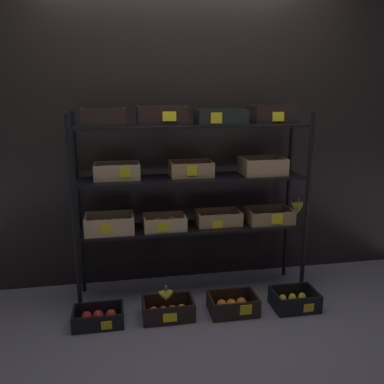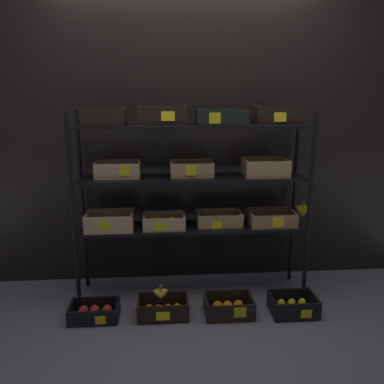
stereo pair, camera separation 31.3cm
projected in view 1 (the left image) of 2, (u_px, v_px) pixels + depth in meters
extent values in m
plane|color=slate|center=(192.00, 292.00, 3.34)|extent=(10.00, 10.00, 0.00)
cube|color=black|center=(184.00, 141.00, 3.41)|extent=(4.13, 0.12, 2.37)
cylinder|color=black|center=(74.00, 220.00, 2.84)|extent=(0.03, 0.03, 1.45)
cylinder|color=black|center=(307.00, 207.00, 3.14)|extent=(0.03, 0.03, 1.45)
cylinder|color=black|center=(79.00, 206.00, 3.18)|extent=(0.03, 0.03, 1.45)
cylinder|color=black|center=(288.00, 196.00, 3.48)|extent=(0.03, 0.03, 1.45)
cube|color=black|center=(192.00, 227.00, 3.20)|extent=(1.70, 0.32, 0.02)
cube|color=black|center=(192.00, 178.00, 3.11)|extent=(1.70, 0.32, 0.02)
cube|color=black|center=(192.00, 126.00, 3.01)|extent=(1.70, 0.32, 0.02)
cube|color=tan|center=(110.00, 231.00, 3.07)|extent=(0.36, 0.25, 0.01)
cube|color=tan|center=(109.00, 228.00, 2.94)|extent=(0.36, 0.02, 0.12)
cube|color=tan|center=(110.00, 218.00, 3.17)|extent=(0.36, 0.02, 0.12)
cube|color=tan|center=(86.00, 224.00, 3.03)|extent=(0.02, 0.22, 0.12)
cube|color=tan|center=(133.00, 221.00, 3.09)|extent=(0.02, 0.22, 0.12)
ellipsoid|color=yellow|center=(96.00, 228.00, 3.00)|extent=(0.06, 0.06, 0.08)
ellipsoid|color=yellow|center=(105.00, 227.00, 3.02)|extent=(0.06, 0.06, 0.08)
ellipsoid|color=yellow|center=(114.00, 227.00, 3.03)|extent=(0.06, 0.06, 0.08)
ellipsoid|color=yellow|center=(123.00, 226.00, 3.04)|extent=(0.06, 0.06, 0.08)
ellipsoid|color=yellow|center=(96.00, 225.00, 3.08)|extent=(0.06, 0.06, 0.08)
ellipsoid|color=yellow|center=(105.00, 224.00, 3.09)|extent=(0.06, 0.06, 0.08)
ellipsoid|color=yellow|center=(114.00, 224.00, 3.10)|extent=(0.06, 0.06, 0.08)
ellipsoid|color=yellow|center=(123.00, 223.00, 3.11)|extent=(0.06, 0.06, 0.08)
cube|color=yellow|center=(106.00, 229.00, 2.93)|extent=(0.09, 0.01, 0.06)
cube|color=tan|center=(165.00, 228.00, 3.14)|extent=(0.32, 0.22, 0.01)
cube|color=tan|center=(166.00, 225.00, 3.03)|extent=(0.32, 0.02, 0.09)
cube|color=tan|center=(163.00, 217.00, 3.23)|extent=(0.32, 0.02, 0.09)
cube|color=tan|center=(145.00, 222.00, 3.10)|extent=(0.02, 0.19, 0.09)
cube|color=tan|center=(184.00, 220.00, 3.16)|extent=(0.02, 0.19, 0.09)
sphere|color=orange|center=(158.00, 224.00, 3.10)|extent=(0.07, 0.07, 0.07)
sphere|color=orange|center=(172.00, 223.00, 3.11)|extent=(0.07, 0.07, 0.07)
sphere|color=orange|center=(157.00, 222.00, 3.15)|extent=(0.07, 0.07, 0.07)
sphere|color=orange|center=(171.00, 221.00, 3.17)|extent=(0.07, 0.07, 0.07)
cube|color=yellow|center=(163.00, 228.00, 3.02)|extent=(0.09, 0.01, 0.07)
cube|color=tan|center=(218.00, 223.00, 3.26)|extent=(0.35, 0.22, 0.01)
cube|color=tan|center=(221.00, 221.00, 3.15)|extent=(0.35, 0.02, 0.09)
cube|color=tan|center=(215.00, 213.00, 3.34)|extent=(0.35, 0.02, 0.09)
cube|color=tan|center=(198.00, 218.00, 3.22)|extent=(0.02, 0.19, 0.09)
cube|color=tan|center=(238.00, 216.00, 3.27)|extent=(0.02, 0.19, 0.09)
sphere|color=orange|center=(207.00, 220.00, 3.21)|extent=(0.06, 0.06, 0.06)
sphere|color=orange|center=(215.00, 220.00, 3.22)|extent=(0.06, 0.06, 0.06)
sphere|color=orange|center=(223.00, 220.00, 3.22)|extent=(0.06, 0.06, 0.06)
sphere|color=orange|center=(231.00, 219.00, 3.23)|extent=(0.06, 0.06, 0.06)
sphere|color=orange|center=(205.00, 218.00, 3.27)|extent=(0.06, 0.06, 0.06)
sphere|color=orange|center=(213.00, 218.00, 3.27)|extent=(0.06, 0.06, 0.06)
sphere|color=orange|center=(221.00, 217.00, 3.29)|extent=(0.06, 0.06, 0.06)
sphere|color=orange|center=(229.00, 217.00, 3.29)|extent=(0.06, 0.06, 0.06)
cube|color=yellow|center=(218.00, 224.00, 3.14)|extent=(0.08, 0.01, 0.07)
cube|color=#A87F51|center=(269.00, 221.00, 3.31)|extent=(0.36, 0.25, 0.01)
cube|color=#A87F51|center=(274.00, 219.00, 3.19)|extent=(0.36, 0.02, 0.10)
cube|color=#A87F51|center=(264.00, 210.00, 3.41)|extent=(0.36, 0.02, 0.10)
cube|color=#A87F51|center=(248.00, 216.00, 3.27)|extent=(0.02, 0.22, 0.10)
cube|color=#A87F51|center=(289.00, 213.00, 3.33)|extent=(0.02, 0.22, 0.10)
sphere|color=#592E55|center=(258.00, 220.00, 3.23)|extent=(0.05, 0.05, 0.05)
sphere|color=#5C2A52|center=(264.00, 220.00, 3.24)|extent=(0.05, 0.05, 0.05)
sphere|color=#6A1F59|center=(271.00, 220.00, 3.25)|extent=(0.05, 0.05, 0.05)
sphere|color=#5D2E54|center=(278.00, 219.00, 3.26)|extent=(0.05, 0.05, 0.05)
sphere|color=#622B4D|center=(284.00, 219.00, 3.27)|extent=(0.05, 0.05, 0.05)
sphere|color=#681855|center=(255.00, 218.00, 3.28)|extent=(0.05, 0.05, 0.05)
sphere|color=#60204A|center=(262.00, 218.00, 3.29)|extent=(0.05, 0.05, 0.05)
sphere|color=#5A1E5B|center=(268.00, 217.00, 3.30)|extent=(0.05, 0.05, 0.05)
sphere|color=#5F274D|center=(275.00, 217.00, 3.32)|extent=(0.05, 0.05, 0.05)
sphere|color=#611E53|center=(282.00, 216.00, 3.33)|extent=(0.05, 0.05, 0.05)
sphere|color=#662754|center=(253.00, 216.00, 3.34)|extent=(0.05, 0.05, 0.05)
sphere|color=#6D1753|center=(260.00, 216.00, 3.35)|extent=(0.05, 0.05, 0.05)
sphere|color=#632752|center=(266.00, 215.00, 3.36)|extent=(0.05, 0.05, 0.05)
sphere|color=#581D45|center=(272.00, 215.00, 3.37)|extent=(0.05, 0.05, 0.05)
sphere|color=#552A59|center=(279.00, 214.00, 3.38)|extent=(0.05, 0.05, 0.05)
cube|color=yellow|center=(277.00, 219.00, 3.18)|extent=(0.09, 0.01, 0.08)
cube|color=tan|center=(117.00, 178.00, 3.04)|extent=(0.33, 0.21, 0.01)
cube|color=tan|center=(117.00, 173.00, 2.94)|extent=(0.33, 0.02, 0.11)
cube|color=tan|center=(117.00, 168.00, 3.12)|extent=(0.33, 0.02, 0.11)
cube|color=tan|center=(95.00, 171.00, 3.00)|extent=(0.02, 0.18, 0.11)
cube|color=tan|center=(139.00, 169.00, 3.05)|extent=(0.02, 0.18, 0.11)
ellipsoid|color=brown|center=(104.00, 174.00, 2.99)|extent=(0.05, 0.05, 0.07)
ellipsoid|color=brown|center=(113.00, 174.00, 3.00)|extent=(0.05, 0.05, 0.07)
ellipsoid|color=brown|center=(122.00, 173.00, 3.01)|extent=(0.05, 0.05, 0.07)
ellipsoid|color=brown|center=(129.00, 173.00, 3.01)|extent=(0.05, 0.05, 0.07)
ellipsoid|color=brown|center=(105.00, 172.00, 3.05)|extent=(0.05, 0.05, 0.07)
ellipsoid|color=brown|center=(113.00, 172.00, 3.06)|extent=(0.05, 0.05, 0.07)
ellipsoid|color=brown|center=(121.00, 172.00, 3.06)|extent=(0.05, 0.05, 0.07)
ellipsoid|color=brown|center=(129.00, 171.00, 3.08)|extent=(0.05, 0.05, 0.07)
cube|color=yellow|center=(125.00, 172.00, 2.94)|extent=(0.08, 0.00, 0.07)
cube|color=tan|center=(191.00, 175.00, 3.15)|extent=(0.32, 0.23, 0.01)
cube|color=tan|center=(193.00, 170.00, 3.03)|extent=(0.32, 0.02, 0.10)
cube|color=tan|center=(188.00, 165.00, 3.23)|extent=(0.32, 0.02, 0.10)
cube|color=tan|center=(171.00, 168.00, 3.11)|extent=(0.02, 0.20, 0.10)
cube|color=tan|center=(210.00, 167.00, 3.16)|extent=(0.02, 0.20, 0.10)
sphere|color=red|center=(184.00, 171.00, 3.09)|extent=(0.07, 0.07, 0.07)
sphere|color=red|center=(199.00, 170.00, 3.11)|extent=(0.07, 0.07, 0.07)
sphere|color=red|center=(183.00, 169.00, 3.16)|extent=(0.07, 0.07, 0.07)
sphere|color=red|center=(197.00, 169.00, 3.18)|extent=(0.07, 0.07, 0.07)
cube|color=yellow|center=(192.00, 171.00, 3.02)|extent=(0.08, 0.01, 0.08)
cube|color=tan|center=(262.00, 173.00, 3.22)|extent=(0.33, 0.25, 0.01)
cube|color=tan|center=(268.00, 168.00, 3.09)|extent=(0.33, 0.02, 0.12)
cube|color=tan|center=(258.00, 162.00, 3.31)|extent=(0.33, 0.02, 0.12)
cube|color=tan|center=(243.00, 166.00, 3.17)|extent=(0.02, 0.22, 0.12)
cube|color=tan|center=(282.00, 164.00, 3.23)|extent=(0.02, 0.22, 0.12)
ellipsoid|color=#B9BB4B|center=(255.00, 168.00, 3.15)|extent=(0.07, 0.07, 0.09)
ellipsoid|color=tan|center=(264.00, 168.00, 3.17)|extent=(0.07, 0.07, 0.09)
ellipsoid|color=#AEC35C|center=(275.00, 167.00, 3.18)|extent=(0.07, 0.07, 0.09)
ellipsoid|color=tan|center=(251.00, 166.00, 3.23)|extent=(0.07, 0.07, 0.09)
ellipsoid|color=#BEB74E|center=(261.00, 166.00, 3.24)|extent=(0.07, 0.07, 0.09)
ellipsoid|color=#AAB65E|center=(270.00, 166.00, 3.25)|extent=(0.07, 0.07, 0.09)
cube|color=black|center=(104.00, 125.00, 2.89)|extent=(0.31, 0.21, 0.01)
cube|color=black|center=(103.00, 117.00, 2.78)|extent=(0.31, 0.02, 0.11)
cube|color=black|center=(104.00, 115.00, 2.97)|extent=(0.31, 0.02, 0.11)
cube|color=black|center=(82.00, 116.00, 2.85)|extent=(0.02, 0.18, 0.11)
cube|color=black|center=(124.00, 116.00, 2.90)|extent=(0.02, 0.18, 0.11)
sphere|color=#8FC843|center=(96.00, 120.00, 2.85)|extent=(0.07, 0.07, 0.07)
sphere|color=#97C643|center=(110.00, 119.00, 2.86)|extent=(0.07, 0.07, 0.07)
sphere|color=#80BA35|center=(96.00, 119.00, 2.89)|extent=(0.07, 0.07, 0.07)
sphere|color=#80C842|center=(110.00, 119.00, 2.91)|extent=(0.07, 0.07, 0.07)
cube|color=black|center=(162.00, 124.00, 3.01)|extent=(0.36, 0.24, 0.01)
cube|color=black|center=(164.00, 115.00, 2.89)|extent=(0.36, 0.02, 0.12)
cube|color=black|center=(160.00, 114.00, 3.10)|extent=(0.36, 0.02, 0.12)
cube|color=black|center=(138.00, 115.00, 2.96)|extent=(0.02, 0.21, 0.12)
cube|color=black|center=(185.00, 114.00, 3.02)|extent=(0.02, 0.21, 0.12)
sphere|color=#DBC34D|center=(151.00, 118.00, 2.95)|extent=(0.07, 0.07, 0.07)
sphere|color=gold|center=(162.00, 118.00, 2.96)|extent=(0.07, 0.07, 0.07)
sphere|color=#D9BC4F|center=(175.00, 118.00, 2.99)|extent=(0.07, 0.07, 0.07)
sphere|color=#D4B355|center=(150.00, 118.00, 3.02)|extent=(0.07, 0.07, 0.07)
sphere|color=#D7C251|center=(162.00, 118.00, 3.03)|extent=(0.07, 0.07, 0.07)
sphere|color=gold|center=(173.00, 118.00, 3.05)|extent=(0.07, 0.07, 0.07)
cube|color=yellow|center=(169.00, 116.00, 2.88)|extent=(0.10, 0.01, 0.07)
cube|color=black|center=(220.00, 124.00, 3.03)|extent=(0.36, 0.25, 0.01)
cube|color=black|center=(224.00, 117.00, 2.91)|extent=(0.36, 0.02, 0.10)
cube|color=black|center=(217.00, 115.00, 3.13)|extent=(0.36, 0.02, 0.10)
cube|color=black|center=(197.00, 116.00, 2.99)|extent=(0.02, 0.22, 0.10)
cube|color=black|center=(243.00, 116.00, 3.05)|extent=(0.02, 0.22, 0.10)
ellipsoid|color=yellow|center=(208.00, 118.00, 2.97)|extent=(0.06, 0.06, 0.08)
ellipsoid|color=yellow|center=(217.00, 118.00, 2.98)|extent=(0.06, 0.06, 0.08)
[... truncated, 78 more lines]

